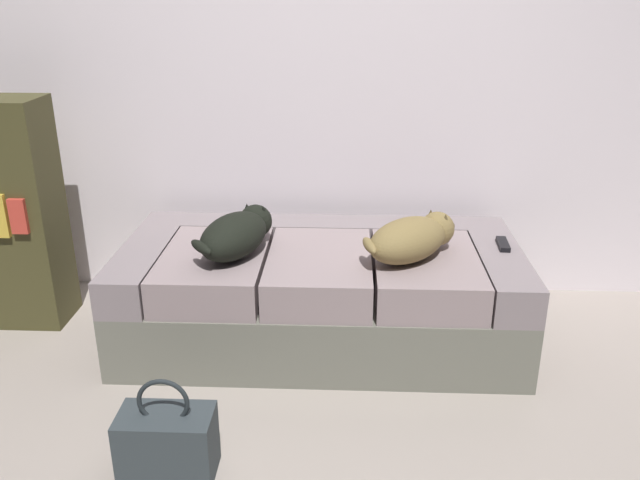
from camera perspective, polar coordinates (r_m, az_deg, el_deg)
back_wall at (r=3.36m, az=0.51°, el=18.49°), size 6.40×0.10×2.80m
couch at (r=3.05m, az=0.04°, el=-4.62°), size 1.80×0.88×0.47m
dog_dark at (r=2.87m, az=-7.19°, el=0.59°), size 0.36×0.53×0.19m
dog_tan at (r=2.82m, az=8.09°, el=0.18°), size 0.47×0.45×0.19m
tv_remote at (r=3.07m, az=15.64°, el=-0.35°), size 0.05×0.15×0.02m
handbag at (r=2.37m, az=-13.15°, el=-16.81°), size 0.32×0.18×0.38m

